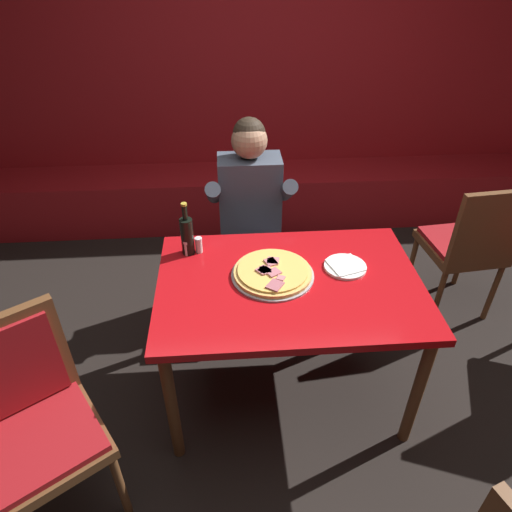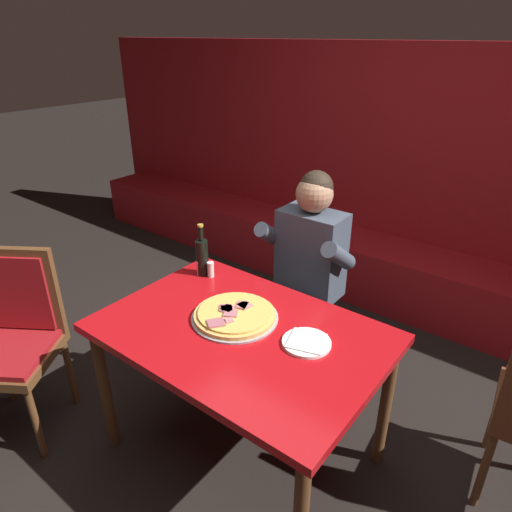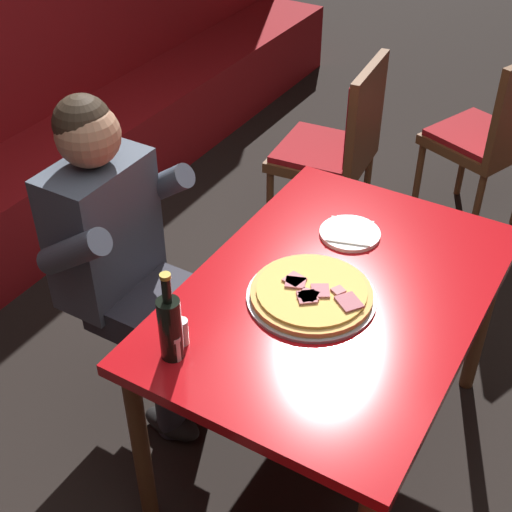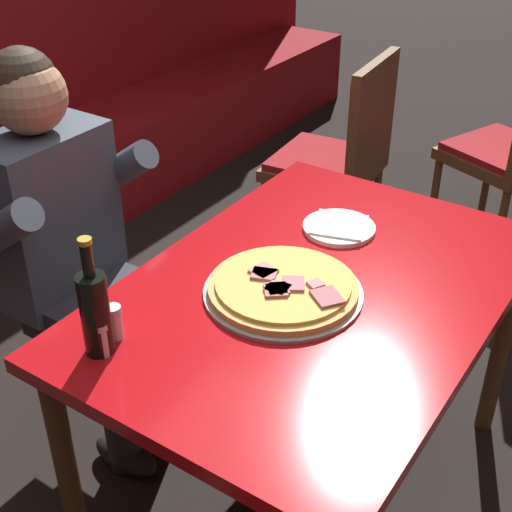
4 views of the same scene
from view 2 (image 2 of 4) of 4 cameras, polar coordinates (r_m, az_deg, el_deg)
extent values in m
plane|color=black|center=(2.58, -1.63, -23.09)|extent=(24.00, 24.00, 0.00)
cube|color=maroon|center=(3.77, 19.87, 9.25)|extent=(6.80, 0.16, 1.90)
cube|color=maroon|center=(3.75, 16.58, -2.34)|extent=(6.46, 0.48, 0.46)
cylinder|color=brown|center=(2.47, -18.35, -15.58)|extent=(0.06, 0.06, 0.72)
cylinder|color=brown|center=(2.83, -5.99, -8.15)|extent=(0.06, 0.06, 0.72)
cylinder|color=brown|center=(2.36, 15.86, -17.54)|extent=(0.06, 0.06, 0.72)
cube|color=#B20F14|center=(2.07, -1.89, -9.58)|extent=(1.26, 0.87, 0.04)
cylinder|color=#9E9EA3|center=(2.13, -2.66, -7.67)|extent=(0.40, 0.40, 0.01)
cylinder|color=#DBA856|center=(2.12, -2.67, -7.36)|extent=(0.38, 0.38, 0.02)
cylinder|color=#E0B251|center=(2.11, -2.67, -7.04)|extent=(0.34, 0.34, 0.01)
cube|color=#C6757A|center=(2.04, -3.40, -8.02)|extent=(0.05, 0.05, 0.01)
cube|color=#A85B66|center=(2.03, -5.03, -8.33)|extent=(0.09, 0.10, 0.01)
cube|color=#C6757A|center=(2.14, -1.40, -6.17)|extent=(0.07, 0.07, 0.01)
cube|color=#B76670|center=(2.14, -1.81, -6.18)|extent=(0.07, 0.08, 0.01)
cube|color=#B76670|center=(2.13, -3.77, -6.50)|extent=(0.08, 0.08, 0.01)
cube|color=#C6757A|center=(2.12, -3.71, -6.57)|extent=(0.07, 0.07, 0.01)
cube|color=#C6757A|center=(2.12, -3.56, -6.58)|extent=(0.06, 0.06, 0.01)
cube|color=#B76670|center=(2.09, -3.18, -7.18)|extent=(0.08, 0.08, 0.01)
cylinder|color=white|center=(1.98, 6.33, -10.72)|extent=(0.21, 0.21, 0.01)
cube|color=white|center=(1.97, 6.35, -10.49)|extent=(0.19, 0.19, 0.01)
cylinder|color=black|center=(2.47, -6.74, -0.20)|extent=(0.07, 0.07, 0.20)
cylinder|color=black|center=(2.41, -6.91, 2.79)|extent=(0.03, 0.03, 0.08)
cylinder|color=#B29933|center=(2.39, -6.97, 3.80)|extent=(0.03, 0.03, 0.01)
cylinder|color=silver|center=(2.49, -6.99, -1.60)|extent=(0.04, 0.04, 0.07)
cylinder|color=#B23323|center=(2.50, -6.97, -1.89)|extent=(0.03, 0.03, 0.04)
cylinder|color=silver|center=(2.47, -7.04, -0.72)|extent=(0.04, 0.04, 0.01)
cylinder|color=silver|center=(2.47, -5.69, -1.84)|extent=(0.04, 0.04, 0.07)
cylinder|color=silver|center=(2.47, -5.67, -2.13)|extent=(0.03, 0.03, 0.04)
cylinder|color=silver|center=(2.45, -5.73, -0.95)|extent=(0.04, 0.04, 0.01)
ellipsoid|color=black|center=(2.94, 1.24, -14.21)|extent=(0.11, 0.24, 0.09)
ellipsoid|color=black|center=(2.86, 4.59, -15.76)|extent=(0.11, 0.24, 0.09)
cylinder|color=#282833|center=(2.82, 1.27, -11.35)|extent=(0.11, 0.11, 0.43)
cylinder|color=#282833|center=(2.74, 4.73, -12.88)|extent=(0.11, 0.11, 0.43)
cube|color=#282833|center=(2.69, 4.34, -6.35)|extent=(0.34, 0.40, 0.12)
cube|color=#424C5B|center=(2.70, 6.88, 0.32)|extent=(0.38, 0.22, 0.52)
cylinder|color=#424C5B|center=(2.72, 2.13, 2.50)|extent=(0.09, 0.30, 0.25)
cylinder|color=#424C5B|center=(2.51, 10.30, -0.01)|extent=(0.09, 0.30, 0.25)
sphere|color=tan|center=(2.57, 7.32, 7.67)|extent=(0.21, 0.21, 0.21)
sphere|color=#2D2319|center=(2.57, 7.54, 8.49)|extent=(0.19, 0.19, 0.19)
cylinder|color=brown|center=(2.71, 27.70, -17.13)|extent=(0.04, 0.04, 0.45)
cylinder|color=brown|center=(2.43, 26.58, -22.77)|extent=(0.04, 0.04, 0.45)
cylinder|color=brown|center=(2.62, -25.76, -18.40)|extent=(0.04, 0.04, 0.44)
cylinder|color=brown|center=(3.04, -28.81, -12.29)|extent=(0.04, 0.04, 0.44)
cylinder|color=brown|center=(2.86, -22.21, -13.31)|extent=(0.04, 0.04, 0.44)
cube|color=brown|center=(2.68, -28.52, -11.09)|extent=(0.61, 0.61, 0.05)
cube|color=maroon|center=(2.66, -28.70, -10.39)|extent=(0.56, 0.56, 0.03)
cube|color=brown|center=(2.68, -27.65, -3.89)|extent=(0.39, 0.28, 0.50)
cube|color=maroon|center=(2.66, -27.91, -4.15)|extent=(0.31, 0.22, 0.42)
camera|label=1|loc=(1.43, -73.67, 15.58)|focal=32.00mm
camera|label=3|loc=(2.76, -43.70, 25.07)|focal=50.00mm
camera|label=4|loc=(2.48, -40.80, 16.52)|focal=50.00mm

